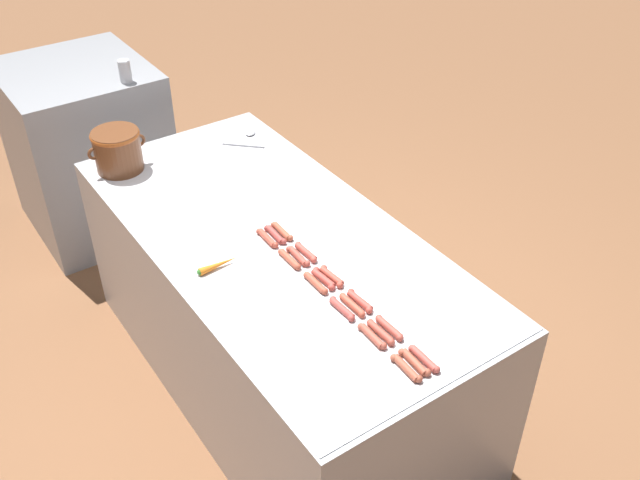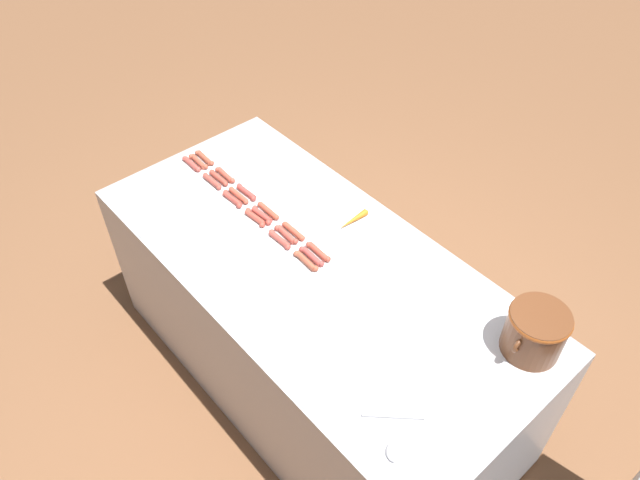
{
  "view_description": "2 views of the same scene",
  "coord_description": "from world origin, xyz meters",
  "px_view_note": "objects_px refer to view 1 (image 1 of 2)",
  "views": [
    {
      "loc": [
        -1.24,
        -2.13,
        2.67
      ],
      "look_at": [
        0.12,
        -0.17,
        0.92
      ],
      "focal_mm": 40.22,
      "sensor_mm": 36.0,
      "label": 1
    },
    {
      "loc": [
        1.17,
        1.37,
        2.84
      ],
      "look_at": [
        -0.05,
        -0.02,
        0.98
      ],
      "focal_mm": 34.32,
      "sensor_mm": 36.0,
      "label": 2
    }
  ],
  "objects_px": {
    "hot_dog_11": "(275,235)",
    "hot_dog_5": "(267,238)",
    "hot_dog_0": "(406,368)",
    "hot_dog_12": "(424,359)",
    "hot_dog_13": "(389,328)",
    "back_cabinet": "(89,149)",
    "hot_dog_1": "(372,336)",
    "hot_dog_10": "(298,256)",
    "serving_spoon": "(248,137)",
    "hot_dog_8": "(352,305)",
    "soda_can": "(125,71)",
    "bean_pot": "(117,149)",
    "hot_dog_14": "(360,301)",
    "hot_dog_17": "(282,231)",
    "hot_dog_2": "(342,309)",
    "hot_dog_6": "(414,362)",
    "hot_dog_16": "(306,252)",
    "hot_dog_3": "(316,283)",
    "carrot": "(218,265)",
    "hot_dog_4": "(289,259)",
    "hot_dog_7": "(381,332)",
    "hot_dog_9": "(323,279)",
    "hot_dog_15": "(332,276)"
  },
  "relations": [
    {
      "from": "hot_dog_1",
      "to": "soda_can",
      "type": "xyz_separation_m",
      "value": [
        0.03,
        2.23,
        0.2
      ]
    },
    {
      "from": "hot_dog_6",
      "to": "hot_dog_17",
      "type": "bearing_deg",
      "value": 87.61
    },
    {
      "from": "hot_dog_0",
      "to": "hot_dog_7",
      "type": "height_order",
      "value": "same"
    },
    {
      "from": "hot_dog_11",
      "to": "hot_dog_2",
      "type": "bearing_deg",
      "value": -94.54
    },
    {
      "from": "hot_dog_12",
      "to": "back_cabinet",
      "type": "bearing_deg",
      "value": 94.85
    },
    {
      "from": "hot_dog_1",
      "to": "hot_dog_7",
      "type": "xyz_separation_m",
      "value": [
        0.04,
        -0.0,
        0.0
      ]
    },
    {
      "from": "hot_dog_1",
      "to": "hot_dog_5",
      "type": "relative_size",
      "value": 1.0
    },
    {
      "from": "hot_dog_11",
      "to": "hot_dog_14",
      "type": "xyz_separation_m",
      "value": [
        0.04,
        -0.54,
        0.0
      ]
    },
    {
      "from": "hot_dog_3",
      "to": "hot_dog_7",
      "type": "relative_size",
      "value": 1.0
    },
    {
      "from": "hot_dog_0",
      "to": "hot_dog_5",
      "type": "xyz_separation_m",
      "value": [
        0.0,
        0.89,
        0.0
      ]
    },
    {
      "from": "hot_dog_6",
      "to": "hot_dog_14",
      "type": "height_order",
      "value": "same"
    },
    {
      "from": "hot_dog_6",
      "to": "bean_pot",
      "type": "xyz_separation_m",
      "value": [
        -0.32,
        1.79,
        0.1
      ]
    },
    {
      "from": "hot_dog_10",
      "to": "soda_can",
      "type": "bearing_deg",
      "value": 90.25
    },
    {
      "from": "hot_dog_5",
      "to": "hot_dog_14",
      "type": "xyz_separation_m",
      "value": [
        0.08,
        -0.54,
        0.0
      ]
    },
    {
      "from": "back_cabinet",
      "to": "hot_dog_1",
      "type": "relative_size",
      "value": 7.09
    },
    {
      "from": "hot_dog_12",
      "to": "hot_dog_13",
      "type": "xyz_separation_m",
      "value": [
        -0.0,
        0.19,
        0.0
      ]
    },
    {
      "from": "soda_can",
      "to": "hot_dog_9",
      "type": "bearing_deg",
      "value": -89.7
    },
    {
      "from": "hot_dog_12",
      "to": "serving_spoon",
      "type": "distance_m",
      "value": 1.75
    },
    {
      "from": "hot_dog_16",
      "to": "hot_dog_3",
      "type": "bearing_deg",
      "value": -113.06
    },
    {
      "from": "hot_dog_17",
      "to": "bean_pot",
      "type": "height_order",
      "value": "bean_pot"
    },
    {
      "from": "bean_pot",
      "to": "hot_dog_14",
      "type": "bearing_deg",
      "value": -76.17
    },
    {
      "from": "hot_dog_2",
      "to": "hot_dog_6",
      "type": "xyz_separation_m",
      "value": [
        0.04,
        -0.36,
        0.0
      ]
    },
    {
      "from": "hot_dog_10",
      "to": "serving_spoon",
      "type": "relative_size",
      "value": 0.67
    },
    {
      "from": "hot_dog_1",
      "to": "hot_dog_6",
      "type": "xyz_separation_m",
      "value": [
        0.04,
        -0.18,
        0.0
      ]
    },
    {
      "from": "hot_dog_4",
      "to": "hot_dog_1",
      "type": "bearing_deg",
      "value": -89.97
    },
    {
      "from": "hot_dog_16",
      "to": "serving_spoon",
      "type": "relative_size",
      "value": 0.67
    },
    {
      "from": "hot_dog_15",
      "to": "hot_dog_7",
      "type": "bearing_deg",
      "value": -96.23
    },
    {
      "from": "hot_dog_11",
      "to": "hot_dog_5",
      "type": "bearing_deg",
      "value": -177.06
    },
    {
      "from": "back_cabinet",
      "to": "hot_dog_9",
      "type": "distance_m",
      "value": 2.27
    },
    {
      "from": "hot_dog_15",
      "to": "carrot",
      "type": "bearing_deg",
      "value": 136.58
    },
    {
      "from": "hot_dog_13",
      "to": "serving_spoon",
      "type": "distance_m",
      "value": 1.57
    },
    {
      "from": "hot_dog_8",
      "to": "soda_can",
      "type": "xyz_separation_m",
      "value": [
        -0.01,
        2.06,
        0.2
      ]
    },
    {
      "from": "hot_dog_17",
      "to": "serving_spoon",
      "type": "bearing_deg",
      "value": 69.34
    },
    {
      "from": "hot_dog_0",
      "to": "hot_dog_11",
      "type": "xyz_separation_m",
      "value": [
        0.04,
        0.9,
        0.0
      ]
    },
    {
      "from": "back_cabinet",
      "to": "hot_dog_2",
      "type": "height_order",
      "value": "back_cabinet"
    },
    {
      "from": "hot_dog_11",
      "to": "serving_spoon",
      "type": "xyz_separation_m",
      "value": [
        0.35,
        0.83,
        -0.01
      ]
    },
    {
      "from": "hot_dog_5",
      "to": "hot_dog_10",
      "type": "height_order",
      "value": "same"
    },
    {
      "from": "hot_dog_11",
      "to": "soda_can",
      "type": "height_order",
      "value": "soda_can"
    },
    {
      "from": "hot_dog_11",
      "to": "hot_dog_17",
      "type": "relative_size",
      "value": 1.0
    },
    {
      "from": "back_cabinet",
      "to": "hot_dog_4",
      "type": "height_order",
      "value": "back_cabinet"
    },
    {
      "from": "back_cabinet",
      "to": "hot_dog_5",
      "type": "bearing_deg",
      "value": -85.17
    },
    {
      "from": "hot_dog_8",
      "to": "hot_dog_14",
      "type": "xyz_separation_m",
      "value": [
        0.04,
        0.0,
        0.0
      ]
    },
    {
      "from": "hot_dog_16",
      "to": "carrot",
      "type": "xyz_separation_m",
      "value": [
        -0.34,
        0.13,
        0.0
      ]
    },
    {
      "from": "hot_dog_9",
      "to": "soda_can",
      "type": "height_order",
      "value": "soda_can"
    },
    {
      "from": "hot_dog_8",
      "to": "hot_dog_6",
      "type": "bearing_deg",
      "value": -90.18
    },
    {
      "from": "hot_dog_10",
      "to": "hot_dog_11",
      "type": "distance_m",
      "value": 0.18
    },
    {
      "from": "back_cabinet",
      "to": "carrot",
      "type": "xyz_separation_m",
      "value": [
        -0.1,
        -1.92,
        0.39
      ]
    },
    {
      "from": "hot_dog_0",
      "to": "hot_dog_1",
      "type": "distance_m",
      "value": 0.19
    },
    {
      "from": "hot_dog_7",
      "to": "hot_dog_11",
      "type": "relative_size",
      "value": 1.0
    },
    {
      "from": "hot_dog_10",
      "to": "hot_dog_8",
      "type": "bearing_deg",
      "value": -89.58
    }
  ]
}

